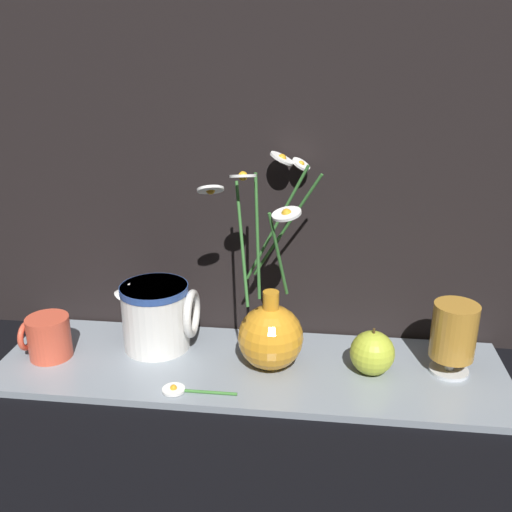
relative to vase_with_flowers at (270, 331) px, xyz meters
The scene contains 9 objects.
ground_plane 0.09m from the vase_with_flowers, behind, with size 6.00×6.00×0.00m, color black.
shelf 0.08m from the vase_with_flowers, behind, with size 0.85×0.25×0.01m.
backdrop_wall 0.49m from the vase_with_flowers, 103.68° to the left, with size 1.35×0.02×1.10m.
vase_with_flowers is the anchor object (origin of this frame).
yellow_mug 0.38m from the vase_with_flowers, behind, with size 0.08×0.07×0.07m.
ceramic_pitcher 0.21m from the vase_with_flowers, 167.81° to the left, with size 0.14×0.12×0.13m.
tea_glass 0.29m from the vase_with_flowers, ahead, with size 0.07×0.07×0.12m.
orange_fruit 0.17m from the vase_with_flowers, ahead, with size 0.07×0.07×0.08m.
loose_daisy 0.17m from the vase_with_flowers, 144.57° to the right, with size 0.12×0.04×0.01m.
Camera 1 is at (0.11, -0.83, 0.52)m, focal length 40.00 mm.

